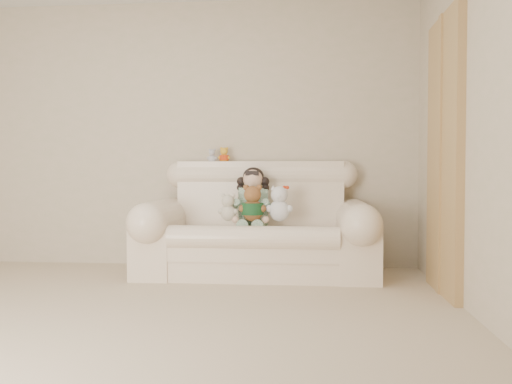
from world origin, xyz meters
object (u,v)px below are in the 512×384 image
(sofa, at_px, (257,218))
(brown_teddy, at_px, (253,200))
(white_cat, at_px, (279,200))
(cream_teddy, at_px, (228,205))
(seated_child, at_px, (253,197))

(sofa, bearing_deg, brown_teddy, -99.16)
(brown_teddy, height_order, white_cat, brown_teddy)
(brown_teddy, bearing_deg, cream_teddy, 176.84)
(brown_teddy, bearing_deg, seated_child, 96.40)
(cream_teddy, bearing_deg, seated_child, 60.01)
(sofa, xyz_separation_m, brown_teddy, (-0.02, -0.15, 0.17))
(white_cat, distance_m, cream_teddy, 0.45)
(white_cat, bearing_deg, seated_child, 162.42)
(seated_child, bearing_deg, cream_teddy, -141.71)
(sofa, height_order, white_cat, sofa)
(seated_child, height_order, cream_teddy, seated_child)
(brown_teddy, xyz_separation_m, cream_teddy, (-0.22, 0.02, -0.05))
(sofa, distance_m, white_cat, 0.29)
(seated_child, distance_m, brown_teddy, 0.23)
(sofa, distance_m, seated_child, 0.21)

